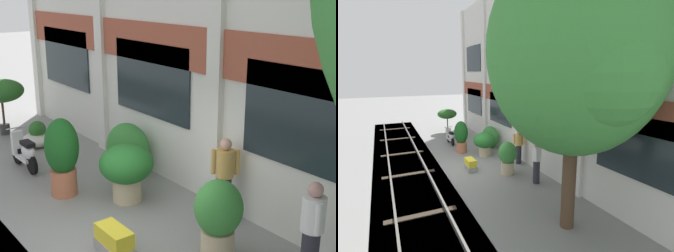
# 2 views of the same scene
# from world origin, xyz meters

# --- Properties ---
(ground_plane) EXTENTS (80.00, 80.00, 0.00)m
(ground_plane) POSITION_xyz_m (0.00, 0.00, 0.00)
(ground_plane) COLOR gray
(apartment_facade) EXTENTS (17.91, 0.64, 8.62)m
(apartment_facade) POSITION_xyz_m (0.00, 2.93, 4.29)
(apartment_facade) COLOR silver
(apartment_facade) RESTS_ON ground
(rail_tracks) EXTENTS (25.55, 2.80, 0.43)m
(rail_tracks) POSITION_xyz_m (-0.00, -2.48, -0.13)
(rail_tracks) COLOR #5B5449
(rail_tracks) RESTS_ON ground
(broadleaf_tree) EXTENTS (4.59, 4.38, 7.28)m
(broadleaf_tree) POSITION_xyz_m (5.76, 1.09, 4.58)
(broadleaf_tree) COLOR #4C3826
(broadleaf_tree) RESTS_ON ground
(potted_plant_low_pan) EXTENTS (1.33, 1.33, 1.68)m
(potted_plant_low_pan) POSITION_xyz_m (-7.34, 0.89, 1.31)
(potted_plant_low_pan) COLOR #333333
(potted_plant_low_pan) RESTS_ON ground
(potted_plant_fluted_column) EXTENTS (1.12, 1.12, 1.21)m
(potted_plant_fluted_column) POSITION_xyz_m (-1.19, 1.33, 0.73)
(potted_plant_fluted_column) COLOR tan
(potted_plant_fluted_column) RESTS_ON ground
(potted_plant_wide_bowl) EXTENTS (0.89, 0.89, 0.72)m
(potted_plant_wide_bowl) POSITION_xyz_m (-5.67, 1.25, 0.27)
(potted_plant_wide_bowl) COLOR beige
(potted_plant_wide_bowl) RESTS_ON ground
(potted_plant_square_trough) EXTENTS (0.83, 0.45, 0.49)m
(potted_plant_square_trough) POSITION_xyz_m (0.42, 0.05, 0.23)
(potted_plant_square_trough) COLOR gray
(potted_plant_square_trough) RESTS_ON ground
(potted_plant_ribbed_drum) EXTENTS (0.79, 0.79, 1.39)m
(potted_plant_ribbed_drum) POSITION_xyz_m (1.56, 1.31, 0.78)
(potted_plant_ribbed_drum) COLOR tan
(potted_plant_ribbed_drum) RESTS_ON ground
(potted_plant_glazed_jar) EXTENTS (0.72, 0.72, 1.70)m
(potted_plant_glazed_jar) POSITION_xyz_m (-2.27, 0.43, 0.91)
(potted_plant_glazed_jar) COLOR #B76647
(potted_plant_glazed_jar) RESTS_ON ground
(scooter_near_curb) EXTENTS (1.38, 0.50, 0.98)m
(scooter_near_curb) POSITION_xyz_m (-4.16, 0.31, 0.44)
(scooter_near_curb) COLOR black
(scooter_near_curb) RESTS_ON ground
(resident_by_doorway) EXTENTS (0.44, 0.36, 1.67)m
(resident_by_doorway) POSITION_xyz_m (2.90, 1.89, 0.90)
(resident_by_doorway) COLOR #282833
(resident_by_doorway) RESTS_ON ground
(resident_watching_tracks) EXTENTS (0.39, 0.42, 1.64)m
(resident_watching_tracks) POSITION_xyz_m (0.65, 2.33, 0.88)
(resident_watching_tracks) COLOR #282833
(resident_watching_tracks) RESTS_ON ground
(topiary_hedge) EXTENTS (1.31, 1.13, 1.24)m
(topiary_hedge) POSITION_xyz_m (-2.47, 2.19, 0.62)
(topiary_hedge) COLOR #388438
(topiary_hedge) RESTS_ON ground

